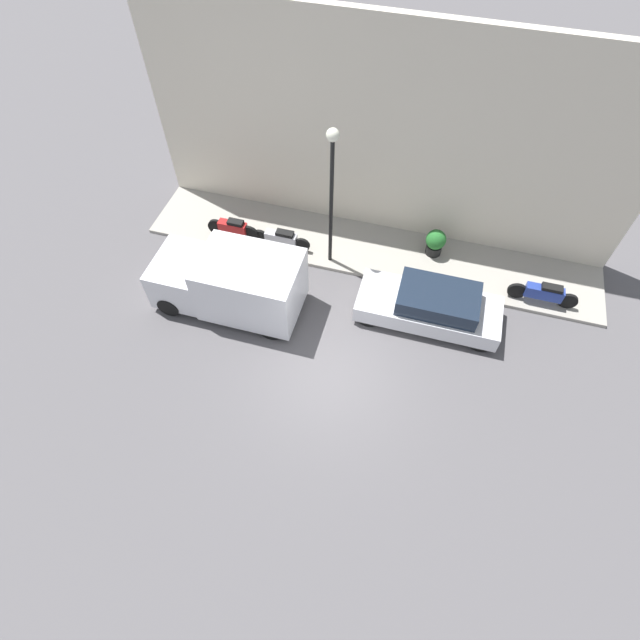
{
  "coord_description": "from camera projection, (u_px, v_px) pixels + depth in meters",
  "views": [
    {
      "loc": [
        -7.01,
        -1.69,
        12.37
      ],
      "look_at": [
        1.34,
        0.68,
        0.6
      ],
      "focal_mm": 28.0,
      "sensor_mm": 36.0,
      "label": 1
    }
  ],
  "objects": [
    {
      "name": "building_facade",
      "position": [
        387.0,
        137.0,
        15.1
      ],
      "size": [
        0.3,
        15.33,
        7.01
      ],
      "color": "beige",
      "rests_on": "ground_plane"
    },
    {
      "name": "delivery_van",
      "position": [
        230.0,
        282.0,
        14.92
      ],
      "size": [
        2.05,
        4.49,
        2.05
      ],
      "color": "silver",
      "rests_on": "ground_plane"
    },
    {
      "name": "scooter_silver",
      "position": [
        281.0,
        238.0,
        16.79
      ],
      "size": [
        0.3,
        2.02,
        0.7
      ],
      "color": "#B7B7BF",
      "rests_on": "sidewalk"
    },
    {
      "name": "ground_plane",
      "position": [
        330.0,
        374.0,
        14.23
      ],
      "size": [
        60.0,
        60.0,
        0.0
      ],
      "primitive_type": "plane",
      "color": "#514F51"
    },
    {
      "name": "potted_plant",
      "position": [
        435.0,
        242.0,
        16.51
      ],
      "size": [
        0.67,
        0.67,
        0.94
      ],
      "color": "black",
      "rests_on": "sidewalk"
    },
    {
      "name": "parked_car",
      "position": [
        431.0,
        306.0,
        14.92
      ],
      "size": [
        1.7,
        4.27,
        1.28
      ],
      "color": "silver",
      "rests_on": "ground_plane"
    },
    {
      "name": "streetlamp",
      "position": [
        332.0,
        178.0,
        14.08
      ],
      "size": [
        0.37,
        0.37,
        4.86
      ],
      "color": "black",
      "rests_on": "sidewalk"
    },
    {
      "name": "motorcycle_red",
      "position": [
        233.0,
        228.0,
        16.99
      ],
      "size": [
        0.3,
        1.84,
        0.8
      ],
      "color": "#B21E1E",
      "rests_on": "sidewalk"
    },
    {
      "name": "motorcycle_blue",
      "position": [
        544.0,
        293.0,
        15.31
      ],
      "size": [
        0.3,
        2.1,
        0.77
      ],
      "color": "navy",
      "rests_on": "sidewalk"
    },
    {
      "name": "sidewalk",
      "position": [
        369.0,
        250.0,
        17.08
      ],
      "size": [
        2.47,
        15.33,
        0.12
      ],
      "color": "gray",
      "rests_on": "ground_plane"
    }
  ]
}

